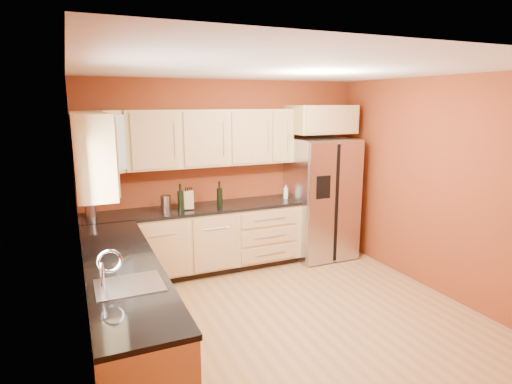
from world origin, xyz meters
TOP-DOWN VIEW (x-y plane):
  - floor at (0.00, 0.00)m, footprint 4.00×4.00m
  - ceiling at (0.00, 0.00)m, footprint 4.00×4.00m
  - wall_back at (0.00, 2.00)m, footprint 4.00×0.04m
  - wall_front at (0.00, -2.00)m, footprint 4.00×0.04m
  - wall_left at (-2.00, 0.00)m, footprint 0.04×4.00m
  - wall_right at (2.00, 0.00)m, footprint 0.04×4.00m
  - base_cabinets_back at (-0.55, 1.70)m, footprint 2.90×0.60m
  - base_cabinets_left at (-1.70, 0.00)m, footprint 0.60×2.80m
  - countertop_back at (-0.55, 1.69)m, footprint 2.90×0.62m
  - countertop_left at (-1.69, 0.00)m, footprint 0.62×2.80m
  - upper_cabinets_back at (-0.25, 1.83)m, footprint 2.30×0.33m
  - upper_cabinets_left at (-1.83, 0.72)m, footprint 0.33×1.35m
  - corner_upper_cabinet at (-1.67, 1.67)m, footprint 0.67×0.67m
  - over_fridge_cabinet at (1.35, 1.70)m, footprint 0.92×0.60m
  - refrigerator at (1.35, 1.62)m, footprint 0.90×0.75m
  - window at (-1.98, -0.50)m, footprint 0.03×0.90m
  - sink_faucet at (-1.69, -0.50)m, footprint 0.50×0.42m
  - canister_left at (-1.85, 1.74)m, footprint 0.16×0.16m
  - canister_right at (-0.95, 1.65)m, footprint 0.17×0.17m
  - wine_bottle_a at (-0.77, 1.62)m, footprint 0.09×0.09m
  - wine_bottle_b at (-0.24, 1.62)m, footprint 0.08×0.08m
  - knife_block at (-0.65, 1.66)m, footprint 0.14×0.13m
  - soap_dispenser at (0.80, 1.70)m, footprint 0.07×0.07m

SIDE VIEW (x-z plane):
  - floor at x=0.00m, z-range 0.00..0.00m
  - base_cabinets_back at x=-0.55m, z-range 0.00..0.88m
  - base_cabinets_left at x=-1.70m, z-range 0.00..0.88m
  - refrigerator at x=1.35m, z-range 0.00..1.78m
  - countertop_back at x=-0.55m, z-range 0.88..0.92m
  - countertop_left at x=-1.69m, z-range 0.88..0.92m
  - soap_dispenser at x=0.80m, z-range 0.92..1.12m
  - canister_left at x=-1.85m, z-range 0.92..1.13m
  - canister_right at x=-0.95m, z-range 0.92..1.13m
  - knife_block at x=-0.65m, z-range 0.92..1.16m
  - sink_faucet at x=-1.69m, z-range 0.92..1.22m
  - wine_bottle_b at x=-0.24m, z-range 0.92..1.27m
  - wine_bottle_a at x=-0.77m, z-range 0.92..1.27m
  - wall_back at x=0.00m, z-range 0.00..2.60m
  - wall_front at x=0.00m, z-range 0.00..2.60m
  - wall_left at x=-2.00m, z-range 0.00..2.60m
  - wall_right at x=2.00m, z-range 0.00..2.60m
  - window at x=-1.98m, z-range 1.05..2.05m
  - upper_cabinets_back at x=-0.25m, z-range 1.45..2.20m
  - upper_cabinets_left at x=-1.83m, z-range 1.45..2.20m
  - corner_upper_cabinet at x=-1.67m, z-range 1.45..2.20m
  - over_fridge_cabinet at x=1.35m, z-range 1.85..2.25m
  - ceiling at x=0.00m, z-range 2.60..2.60m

